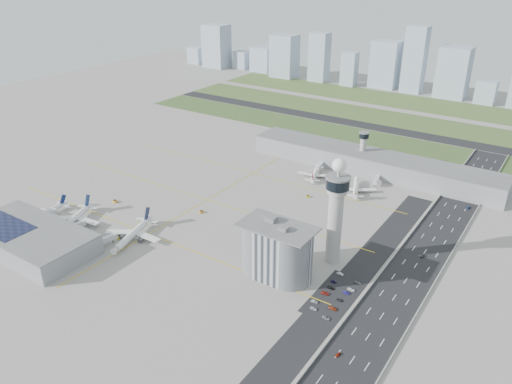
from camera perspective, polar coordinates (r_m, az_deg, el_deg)
The scene contains 62 objects.
ground at distance 325.97m, azimuth -3.43°, elevation -4.58°, with size 1000.00×1000.00×0.00m, color #9F9C94.
grass_strip_0 at distance 514.52m, azimuth 10.03°, elevation 6.59°, with size 480.00×50.00×0.08m, color #3A5126.
grass_strip_1 at distance 581.05m, azimuth 13.14°, elevation 8.49°, with size 480.00×60.00×0.08m, color #405427.
grass_strip_2 at distance 654.04m, azimuth 15.78°, elevation 10.07°, with size 480.00×70.00×0.08m, color #42582A.
runway at distance 547.06m, azimuth 11.65°, elevation 7.59°, with size 480.00×22.00×0.10m, color black.
highway at distance 282.35m, azimuth 15.94°, elevation -10.91°, with size 28.00×500.00×0.10m, color black.
barrier_left at distance 285.23m, azimuth 13.28°, elevation -10.01°, with size 0.60×500.00×1.20m, color #9E9E99.
barrier_right at distance 279.50m, azimuth 18.70°, elevation -11.61°, with size 0.60×500.00×1.20m, color #9E9E99.
landside_road at distance 280.84m, azimuth 10.39°, elevation -10.47°, with size 18.00×260.00×0.08m, color black.
parking_lot at distance 272.44m, azimuth 8.94°, elevation -11.61°, with size 20.00×44.00×0.10m, color black.
taxiway_line_h_0 at distance 330.41m, azimuth -12.16°, elevation -4.72°, with size 260.00×0.60×0.01m, color yellow.
taxiway_line_h_1 at distance 368.76m, azimuth -5.61°, elevation -0.90°, with size 260.00×0.60×0.01m, color yellow.
taxiway_line_h_2 at distance 412.31m, azimuth -0.37°, elevation 2.17°, with size 260.00×0.60×0.01m, color yellow.
taxiway_line_v at distance 368.76m, azimuth -5.61°, elevation -0.90°, with size 0.60×260.00×0.01m, color yellow.
control_tower at distance 282.88m, azimuth 9.13°, elevation -1.76°, with size 14.00×14.00×64.50m.
secondary_tower at distance 424.92m, azimuth 12.12°, elevation 5.04°, with size 8.60×8.60×31.90m.
admin_building at distance 277.31m, azimuth 2.40°, elevation -6.72°, with size 42.00×24.00×33.50m.
terminal_pier at distance 423.75m, azimuth 13.12°, elevation 3.30°, with size 210.00×32.00×15.80m.
near_terminal at distance 335.37m, azimuth -24.44°, elevation -4.87°, with size 84.00×42.00×13.00m.
airplane_near_a at distance 371.27m, azimuth -23.07°, elevation -1.91°, with size 35.98×30.58×10.08m, color white, non-canonical shape.
airplane_near_b at distance 353.12m, azimuth -20.24°, elevation -2.59°, with size 44.47×37.80×12.45m, color white, non-canonical shape.
airplane_near_c at distance 323.35m, azimuth -14.04°, elevation -4.33°, with size 45.77×38.91×12.82m, color white, non-canonical shape.
airplane_far_a at distance 407.14m, azimuth 6.78°, elevation 2.41°, with size 34.41×29.25×9.64m, color white, non-canonical shape.
airplane_far_b at distance 386.46m, azimuth 11.36°, elevation 0.82°, with size 36.76×31.24×10.29m, color white, non-canonical shape.
jet_bridge_near_0 at distance 365.54m, azimuth -23.79°, elevation -2.86°, with size 14.00×3.00×5.70m, color silver, non-canonical shape.
jet_bridge_near_1 at distance 342.60m, azimuth -20.99°, elevation -4.26°, with size 14.00×3.00×5.70m, color silver, non-canonical shape.
jet_bridge_near_2 at distance 320.82m, azimuth -17.77°, elevation -5.83°, with size 14.00×3.00×5.70m, color silver, non-canonical shape.
jet_bridge_far_0 at distance 425.51m, azimuth 7.52°, elevation 3.12°, with size 14.00×3.00×5.70m, color silver, non-canonical shape.
jet_bridge_far_1 at distance 408.02m, azimuth 13.78°, elevation 1.58°, with size 14.00×3.00×5.70m, color silver, non-canonical shape.
tug_0 at distance 377.29m, azimuth -15.84°, elevation -1.00°, with size 2.38×3.46×2.01m, color orange, non-canonical shape.
tug_1 at distance 329.49m, azimuth -15.27°, elevation -4.96°, with size 2.52×3.67×2.13m, color yellow, non-canonical shape.
tug_2 at distance 343.01m, azimuth -13.02°, elevation -3.47°, with size 1.92×2.79×1.62m, color yellow, non-canonical shape.
tug_3 at distance 350.64m, azimuth -6.26°, elevation -2.24°, with size 2.10×3.05×1.78m, color orange, non-canonical shape.
tug_4 at distance 372.84m, azimuth 5.94°, elevation -0.47°, with size 1.96×2.85×1.66m, color #DCAC00, non-canonical shape.
tug_5 at distance 394.35m, azimuth 10.31°, elevation 0.74°, with size 1.92×2.80×1.63m, color yellow, non-canonical shape.
car_lot_0 at distance 261.52m, azimuth 6.58°, elevation -13.08°, with size 1.50×3.73×1.27m, color silver.
car_lot_1 at distance 266.11m, azimuth 6.71°, elevation -12.33°, with size 1.25×3.59×1.18m, color gray.
car_lot_2 at distance 272.44m, azimuth 7.91°, elevation -11.38°, with size 2.06×4.46×1.24m, color #A8261D.
car_lot_3 at distance 276.75m, azimuth 8.58°, elevation -10.79°, with size 1.57×3.86×1.12m, color black.
car_lot_4 at distance 281.65m, azimuth 8.87°, elevation -10.09°, with size 1.32×3.28×1.12m, color #1C1450.
car_lot_5 at distance 288.26m, azimuth 9.60°, elevation -9.21°, with size 1.34×3.83×1.26m, color silver.
car_lot_6 at distance 256.61m, azimuth 8.03°, elevation -14.08°, with size 1.87×4.07×1.13m, color gray.
car_lot_7 at distance 262.87m, azimuth 8.78°, elevation -13.01°, with size 1.81×4.46×1.30m, color maroon.
car_lot_8 at distance 269.05m, azimuth 9.53°, elevation -12.06°, with size 1.33×3.30×1.13m, color black.
car_lot_9 at distance 274.52m, azimuth 10.27°, elevation -11.27°, with size 1.21×3.48×1.15m, color navy.
car_lot_10 at distance 277.21m, azimuth 10.82°, elevation -10.91°, with size 1.98×4.30×1.19m, color white.
car_lot_11 at distance 283.12m, azimuth 11.59°, elevation -10.13°, with size 1.56×3.84×1.11m, color gray.
car_hw_0 at distance 238.44m, azimuth 9.34°, elevation -17.86°, with size 1.29×3.22×1.10m, color maroon.
car_hw_1 at distance 315.72m, azimuth 18.46°, elevation -6.95°, with size 1.32×3.79×1.25m, color black.
car_hw_2 at distance 385.15m, azimuth 23.07°, elevation -1.66°, with size 2.07×4.49×1.25m, color navy.
car_hw_4 at distance 439.39m, azimuth 22.91°, elevation 1.67°, with size 1.49×3.69×1.26m, color #979797.
skyline_bldg_0 at distance 861.19m, azimuth -6.85°, elevation 15.25°, with size 24.05×19.24×26.50m, color #9EADC1.
skyline_bldg_1 at distance 825.74m, azimuth -4.54°, elevation 16.29°, with size 37.63×30.10×65.60m, color #9EADC1.
skyline_bldg_2 at distance 815.37m, azimuth -1.63°, elevation 14.85°, with size 22.81×18.25×26.79m, color #9EADC1.
skyline_bldg_3 at distance 794.03m, azimuth 0.77°, elevation 14.95°, with size 32.30×25.84×36.93m, color #9EADC1.
skyline_bldg_4 at distance 753.49m, azimuth 3.26°, elevation 15.24°, with size 35.81×28.65×60.36m, color #9EADC1.
skyline_bldg_5 at distance 731.13m, azimuth 7.24°, elevation 15.04°, with size 25.49×20.39×66.89m, color #9EADC1.
skyline_bldg_6 at distance 711.92m, azimuth 10.62°, elevation 13.65°, with size 20.04×16.03×45.20m, color #9EADC1.
skyline_bldg_7 at distance 712.33m, azimuth 14.57°, elevation 13.94°, with size 35.76×28.61×61.22m, color #9EADC1.
skyline_bldg_8 at distance 693.26m, azimuth 17.70°, elevation 14.21°, with size 26.33×21.06×83.39m, color #9EADC1.
skyline_bldg_9 at distance 683.86m, azimuth 21.63°, elevation 12.59°, with size 36.96×29.57×62.11m, color #9EADC1.
skyline_bldg_10 at distance 671.43m, azimuth 24.79°, elevation 10.31°, with size 23.01×18.41×27.75m, color #9EADC1.
Camera 1 is at (172.80, -223.44, 162.71)m, focal length 35.00 mm.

